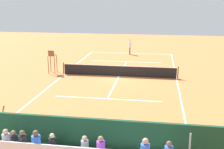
% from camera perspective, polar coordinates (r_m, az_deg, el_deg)
% --- Properties ---
extents(ground_plane, '(60.00, 60.00, 0.00)m').
position_cam_1_polar(ground_plane, '(25.93, 1.38, -0.32)').
color(ground_plane, '#C66B38').
extents(court_line_markings, '(10.10, 22.20, 0.01)m').
position_cam_1_polar(court_line_markings, '(25.96, 1.39, -0.29)').
color(court_line_markings, white).
rests_on(court_line_markings, ground).
extents(tennis_net, '(10.30, 0.10, 1.07)m').
position_cam_1_polar(tennis_net, '(25.80, 1.38, 0.76)').
color(tennis_net, black).
rests_on(tennis_net, ground).
extents(backdrop_wall, '(18.00, 0.16, 2.00)m').
position_cam_1_polar(backdrop_wall, '(12.69, -7.21, -12.42)').
color(backdrop_wall, '#194228').
rests_on(backdrop_wall, ground).
extents(umpire_chair, '(0.67, 0.67, 2.14)m').
position_cam_1_polar(umpire_chair, '(27.25, -11.61, 2.97)').
color(umpire_chair, brown).
rests_on(umpire_chair, ground).
extents(courtside_bench, '(1.80, 0.40, 0.93)m').
position_cam_1_polar(courtside_bench, '(13.15, 3.55, -13.47)').
color(courtside_bench, '#33383D').
rests_on(courtside_bench, ground).
extents(tennis_player, '(0.39, 0.54, 1.93)m').
position_cam_1_polar(tennis_player, '(35.71, 3.52, 5.54)').
color(tennis_player, navy).
rests_on(tennis_player, ground).
extents(tennis_racket, '(0.36, 0.58, 0.03)m').
position_cam_1_polar(tennis_racket, '(35.72, 2.15, 3.93)').
color(tennis_racket, black).
rests_on(tennis_racket, ground).
extents(tennis_ball_near, '(0.07, 0.07, 0.07)m').
position_cam_1_polar(tennis_ball_near, '(32.60, 1.58, 2.90)').
color(tennis_ball_near, '#CCDB33').
rests_on(tennis_ball_near, ground).
extents(line_judge, '(0.37, 0.54, 1.93)m').
position_cam_1_polar(line_judge, '(14.77, -20.65, -9.17)').
color(line_judge, '#232328').
rests_on(line_judge, ground).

